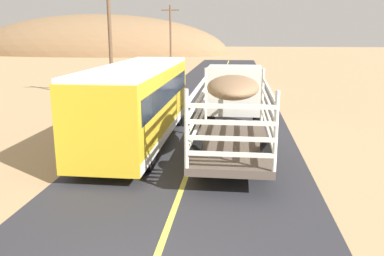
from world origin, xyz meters
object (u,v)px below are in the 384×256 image
(livestock_truck, at_px, (234,98))
(power_pole_mid, at_px, (110,38))
(bus, at_px, (139,102))
(power_pole_far, at_px, (171,35))
(boulder_near_shoulder, at_px, (91,86))
(car_far, at_px, (242,80))

(livestock_truck, relative_size, power_pole_mid, 1.28)
(bus, height_order, power_pole_mid, power_pole_mid)
(power_pole_mid, bearing_deg, livestock_truck, -47.60)
(livestock_truck, distance_m, power_pole_far, 33.56)
(livestock_truck, bearing_deg, boulder_near_shoulder, 129.54)
(power_pole_far, relative_size, boulder_near_shoulder, 10.19)
(power_pole_mid, distance_m, power_pole_far, 23.46)
(power_pole_far, bearing_deg, car_far, -62.88)
(livestock_truck, bearing_deg, power_pole_mid, 132.40)
(bus, bearing_deg, car_far, 75.72)
(livestock_truck, xyz_separation_m, power_pole_far, (-8.21, 32.45, 2.31))
(power_pole_far, xyz_separation_m, boulder_near_shoulder, (-3.42, -18.36, -3.89))
(livestock_truck, xyz_separation_m, boulder_near_shoulder, (-11.63, 14.09, -1.58))
(bus, relative_size, car_far, 2.27)
(car_far, height_order, power_pole_far, power_pole_far)
(bus, distance_m, car_far, 17.31)
(boulder_near_shoulder, bearing_deg, power_pole_far, 79.46)
(bus, bearing_deg, power_pole_mid, 113.34)
(bus, bearing_deg, livestock_truck, 17.24)
(bus, distance_m, power_pole_far, 34.01)
(car_far, xyz_separation_m, power_pole_mid, (-8.65, -6.56, 3.39))
(power_pole_mid, relative_size, power_pole_far, 1.00)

